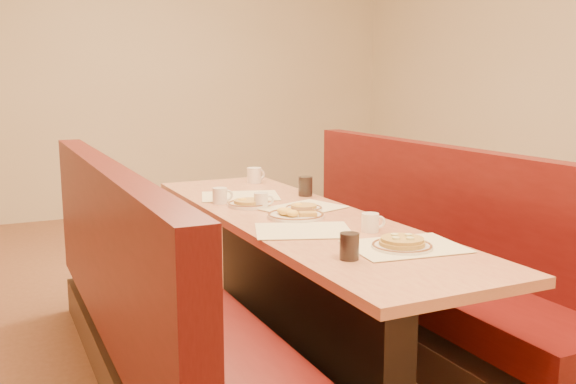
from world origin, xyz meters
name	(u,v)px	position (x,y,z in m)	size (l,w,h in m)	color
ground	(297,361)	(0.00, 0.00, 0.00)	(8.00, 8.00, 0.00)	#9E6647
diner_table	(297,290)	(0.00, 0.00, 0.37)	(0.70, 2.50, 0.75)	black
booth_left	(150,315)	(-0.73, 0.00, 0.36)	(0.55, 2.50, 1.05)	#4C3326
booth_right	(418,273)	(0.73, 0.00, 0.36)	(0.55, 2.50, 1.05)	#4C3326
placemat_near_left	(303,230)	(-0.12, -0.30, 0.75)	(0.41, 0.31, 0.00)	#F3E8BE
placemat_near_right	(405,246)	(0.12, -0.72, 0.75)	(0.44, 0.33, 0.00)	#F3E8BE
placemat_far_left	(240,196)	(-0.06, 0.60, 0.75)	(0.43, 0.32, 0.00)	#F3E8BE
placemat_far_right	(304,208)	(0.10, 0.14, 0.75)	(0.39, 0.29, 0.00)	#F3E8BE
pancake_plate	(402,244)	(0.10, -0.73, 0.77)	(0.24, 0.24, 0.05)	white
eggs_plate	(295,215)	(-0.03, -0.04, 0.77)	(0.27, 0.27, 0.05)	white
extra_plate_mid	(304,208)	(0.09, 0.10, 0.76)	(0.19, 0.19, 0.04)	white
extra_plate_far	(248,203)	(-0.13, 0.32, 0.77)	(0.22, 0.22, 0.04)	white
coffee_mug_a	(371,222)	(0.14, -0.43, 0.79)	(0.11, 0.08, 0.08)	white
coffee_mug_b	(262,200)	(-0.08, 0.25, 0.79)	(0.10, 0.07, 0.08)	white
coffee_mug_c	(255,175)	(0.20, 1.01, 0.80)	(0.13, 0.09, 0.10)	white
coffee_mug_d	(220,195)	(-0.23, 0.46, 0.79)	(0.11, 0.08, 0.08)	white
soda_tumbler_near	(349,246)	(-0.17, -0.77, 0.80)	(0.07, 0.07, 0.10)	black
soda_tumbler_mid	(305,186)	(0.28, 0.46, 0.80)	(0.08, 0.08, 0.11)	black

